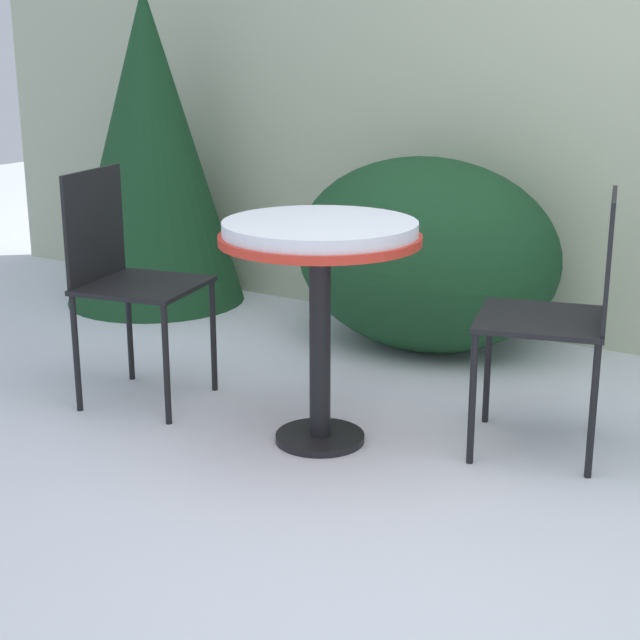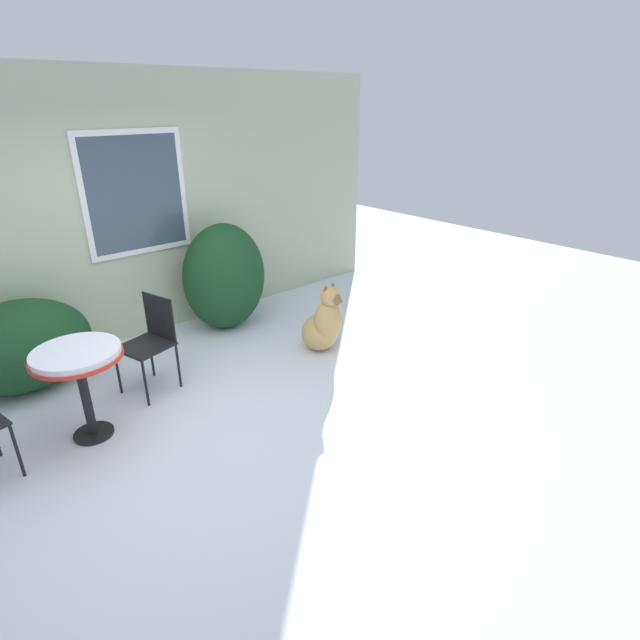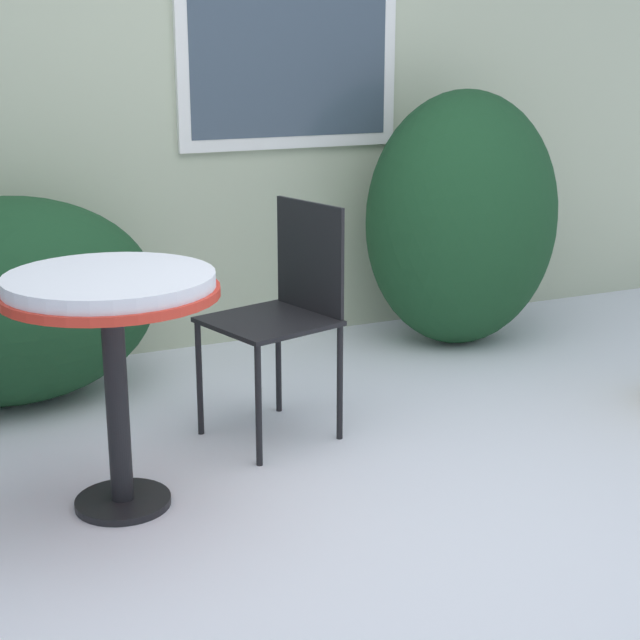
# 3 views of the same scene
# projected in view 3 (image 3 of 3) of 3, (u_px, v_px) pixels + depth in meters

# --- Properties ---
(ground_plane) EXTENTS (16.00, 16.00, 0.00)m
(ground_plane) POSITION_uv_depth(u_px,v_px,m) (399.00, 535.00, 3.09)
(ground_plane) COLOR white
(house_wall) EXTENTS (8.00, 0.10, 2.89)m
(house_wall) POSITION_uv_depth(u_px,v_px,m) (184.00, 50.00, 4.62)
(house_wall) COLOR #B2BC9E
(house_wall) RESTS_ON ground_plane
(shrub_left) EXTENTS (1.26, 0.86, 0.88)m
(shrub_left) POSITION_uv_depth(u_px,v_px,m) (9.00, 301.00, 4.12)
(shrub_left) COLOR #194223
(shrub_left) RESTS_ON ground_plane
(shrub_middle) EXTENTS (1.02, 0.78, 1.28)m
(shrub_middle) POSITION_uv_depth(u_px,v_px,m) (462.00, 219.00, 4.90)
(shrub_middle) COLOR #194223
(shrub_middle) RESTS_ON ground_plane
(patio_table) EXTENTS (0.69, 0.69, 0.80)m
(patio_table) POSITION_uv_depth(u_px,v_px,m) (112.00, 311.00, 3.10)
(patio_table) COLOR black
(patio_table) RESTS_ON ground_plane
(patio_chair_near_table) EXTENTS (0.52, 0.52, 0.91)m
(patio_chair_near_table) POSITION_uv_depth(u_px,v_px,m) (284.00, 307.00, 3.76)
(patio_chair_near_table) COLOR black
(patio_chair_near_table) RESTS_ON ground_plane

